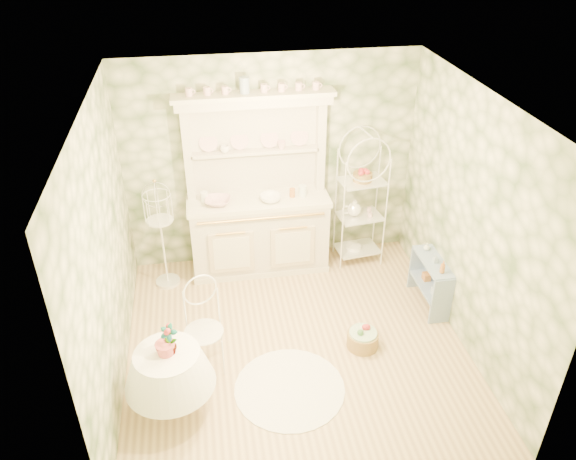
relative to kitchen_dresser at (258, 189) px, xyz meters
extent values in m
plane|color=tan|center=(0.20, -1.52, -1.15)|extent=(3.60, 3.60, 0.00)
plane|color=white|center=(0.20, -1.52, 1.56)|extent=(3.60, 3.60, 0.00)
plane|color=beige|center=(-1.60, -1.52, 0.21)|extent=(3.60, 3.60, 0.00)
plane|color=beige|center=(2.00, -1.52, 0.21)|extent=(3.60, 3.60, 0.00)
plane|color=beige|center=(0.20, 0.28, 0.21)|extent=(3.60, 3.60, 0.00)
plane|color=beige|center=(0.20, -3.32, 0.21)|extent=(3.60, 3.60, 0.00)
cube|color=silver|center=(0.00, 0.00, 0.00)|extent=(1.87, 0.61, 2.29)
cube|color=white|center=(1.30, -0.02, -0.28)|extent=(0.59, 0.45, 1.74)
cube|color=#7D97BB|center=(1.88, -1.10, -0.83)|extent=(0.29, 0.74, 0.63)
cylinder|color=white|center=(-1.10, -2.22, -0.82)|extent=(0.77, 0.77, 0.65)
cube|color=white|center=(-0.77, -1.69, -0.67)|extent=(0.55, 0.55, 0.95)
cube|color=white|center=(-1.19, -0.17, -0.40)|extent=(0.37, 0.37, 1.50)
cylinder|color=olive|center=(0.91, -1.69, -1.02)|extent=(0.47, 0.47, 0.25)
cylinder|color=white|center=(0.02, -2.16, -1.14)|extent=(1.42, 1.42, 0.01)
imported|color=white|center=(-0.49, -0.06, -0.13)|extent=(0.37, 0.37, 0.08)
imported|color=white|center=(0.14, -0.09, -0.13)|extent=(0.34, 0.34, 0.08)
imported|color=white|center=(-0.36, 0.16, 0.47)|extent=(0.12, 0.12, 0.09)
imported|color=white|center=(0.32, 0.16, 0.47)|extent=(0.13, 0.13, 0.10)
imported|color=#3F7238|center=(-1.06, -2.23, -0.30)|extent=(0.19, 0.17, 0.31)
imported|color=#B06A2C|center=(1.88, -1.33, -0.46)|extent=(0.06, 0.06, 0.15)
imported|color=#8FA5B8|center=(1.88, -1.13, -0.49)|extent=(0.05, 0.05, 0.11)
imported|color=silver|center=(1.88, -0.87, -0.50)|extent=(0.07, 0.07, 0.09)
camera|label=1|loc=(-0.64, -6.05, 3.11)|focal=35.00mm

